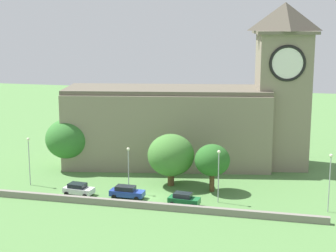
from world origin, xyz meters
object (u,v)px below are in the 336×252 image
car_blue (127,192)px  streetlamp_central (219,168)px  tree_riverside_west (171,155)px  streetlamp_west_end (29,154)px  car_white (78,189)px  tree_riverside_east (68,139)px  car_green (184,199)px  church (198,115)px  tree_churchyard (212,160)px  streetlamp_west_mid (128,162)px  streetlamp_east_mid (330,174)px

car_blue → streetlamp_central: size_ratio=0.66×
tree_riverside_west → streetlamp_west_end: bearing=-166.7°
car_white → tree_riverside_west: bearing=32.4°
tree_riverside_east → car_green: bearing=-29.9°
church → car_white: size_ratio=9.50×
church → tree_riverside_east: bearing=-158.5°
streetlamp_west_end → streetlamp_central: (28.47, -1.05, 0.01)m
car_green → streetlamp_central: bearing=28.2°
tree_churchyard → tree_riverside_east: (-24.85, 5.88, 0.52)m
car_blue → tree_riverside_east: tree_riverside_east is taller
car_green → tree_riverside_east: (-22.16, 12.72, 4.25)m
streetlamp_west_end → streetlamp_west_mid: (15.43, 0.05, -0.35)m
car_green → streetlamp_west_mid: streetlamp_west_mid is taller
streetlamp_east_mid → streetlamp_west_mid: bearing=177.1°
car_blue → tree_churchyard: tree_churchyard is taller
streetlamp_west_end → tree_riverside_west: bearing=13.3°
car_blue → streetlamp_east_mid: (26.91, 0.89, 4.21)m
streetlamp_west_end → tree_riverside_east: bearing=77.7°
church → streetlamp_west_end: (-22.20, -17.31, -3.71)m
church → streetlamp_east_mid: 28.00m
car_blue → streetlamp_west_mid: size_ratio=0.73×
car_blue → streetlamp_west_end: 16.51m
church → tree_churchyard: 15.11m
car_green → tree_riverside_east: bearing=150.1°
streetlamp_west_mid → tree_riverside_east: size_ratio=0.79×
car_white → streetlamp_west_end: streetlamp_west_end is taller
car_green → tree_riverside_east: 25.90m
car_white → streetlamp_central: bearing=4.4°
car_green → tree_riverside_west: bearing=114.3°
church → streetlamp_west_end: size_ratio=5.77×
church → tree_churchyard: church is taller
tree_churchyard → tree_riverside_west: bearing=168.2°
car_white → streetlamp_central: 20.10m
car_blue → tree_churchyard: 12.97m
car_green → streetlamp_east_mid: 19.16m
church → tree_riverside_west: bearing=-97.8°
streetlamp_east_mid → tree_riverside_west: (-22.29, 6.19, -0.44)m
streetlamp_west_mid → tree_churchyard: bearing=16.7°
church → tree_churchyard: (4.69, -13.81, -3.94)m
tree_riverside_east → streetlamp_central: bearing=-21.5°
tree_riverside_east → car_white: bearing=-60.4°
tree_churchyard → tree_riverside_east: 25.54m
streetlamp_west_mid → tree_riverside_east: bearing=145.2°
tree_churchyard → tree_riverside_west: (-6.39, 1.34, 0.05)m
car_white → tree_churchyard: (18.06, 6.08, 3.75)m
church → car_white: (-13.37, -19.89, -7.69)m
car_blue → streetlamp_west_end: streetlamp_west_end is taller
streetlamp_west_end → tree_riverside_east: (2.04, 9.37, 0.30)m
streetlamp_central → tree_riverside_east: 28.41m
car_blue → streetlamp_east_mid: bearing=1.9°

